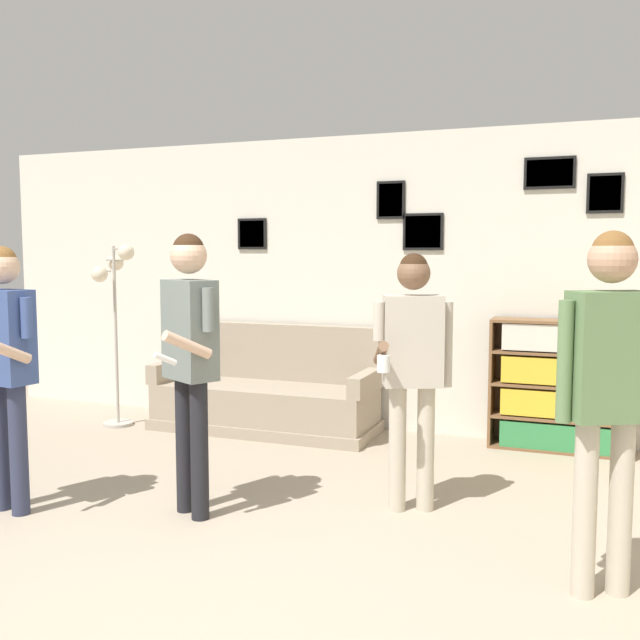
{
  "coord_description": "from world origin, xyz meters",
  "views": [
    {
      "loc": [
        1.78,
        -2.38,
        1.64
      ],
      "look_at": [
        0.13,
        1.95,
        1.19
      ],
      "focal_mm": 40.0,
      "sensor_mm": 36.0,
      "label": 1
    }
  ],
  "objects_px": {
    "person_player_foreground_center": "(190,343)",
    "person_watcher_holding_cup": "(413,355)",
    "person_spectator_near_bookshelf": "(608,374)",
    "floor_lamp": "(115,299)",
    "person_player_foreground_left": "(5,350)",
    "bookshelf": "(561,386)",
    "couch": "(267,396)"
  },
  "relations": [
    {
      "from": "person_watcher_holding_cup",
      "to": "person_spectator_near_bookshelf",
      "type": "distance_m",
      "value": 1.36
    },
    {
      "from": "couch",
      "to": "person_spectator_near_bookshelf",
      "type": "bearing_deg",
      "value": -39.64
    },
    {
      "from": "floor_lamp",
      "to": "person_player_foreground_left",
      "type": "bearing_deg",
      "value": -70.14
    },
    {
      "from": "person_player_foreground_left",
      "to": "person_watcher_holding_cup",
      "type": "height_order",
      "value": "person_player_foreground_left"
    },
    {
      "from": "floor_lamp",
      "to": "person_player_foreground_center",
      "type": "relative_size",
      "value": 0.98
    },
    {
      "from": "floor_lamp",
      "to": "person_player_foreground_left",
      "type": "relative_size",
      "value": 1.02
    },
    {
      "from": "bookshelf",
      "to": "person_player_foreground_left",
      "type": "height_order",
      "value": "person_player_foreground_left"
    },
    {
      "from": "bookshelf",
      "to": "person_watcher_holding_cup",
      "type": "height_order",
      "value": "person_watcher_holding_cup"
    },
    {
      "from": "person_spectator_near_bookshelf",
      "to": "person_player_foreground_center",
      "type": "bearing_deg",
      "value": 174.84
    },
    {
      "from": "floor_lamp",
      "to": "person_watcher_holding_cup",
      "type": "bearing_deg",
      "value": -21.01
    },
    {
      "from": "floor_lamp",
      "to": "couch",
      "type": "bearing_deg",
      "value": 15.77
    },
    {
      "from": "person_watcher_holding_cup",
      "to": "person_spectator_near_bookshelf",
      "type": "bearing_deg",
      "value": -34.94
    },
    {
      "from": "couch",
      "to": "person_player_foreground_left",
      "type": "height_order",
      "value": "person_player_foreground_left"
    },
    {
      "from": "floor_lamp",
      "to": "person_spectator_near_bookshelf",
      "type": "relative_size",
      "value": 0.98
    },
    {
      "from": "bookshelf",
      "to": "person_watcher_holding_cup",
      "type": "bearing_deg",
      "value": -114.83
    },
    {
      "from": "floor_lamp",
      "to": "person_player_foreground_center",
      "type": "xyz_separation_m",
      "value": [
        1.87,
        -1.76,
        -0.12
      ]
    },
    {
      "from": "bookshelf",
      "to": "person_player_foreground_left",
      "type": "distance_m",
      "value": 4.21
    },
    {
      "from": "person_player_foreground_center",
      "to": "person_watcher_holding_cup",
      "type": "xyz_separation_m",
      "value": [
        1.26,
        0.56,
        -0.09
      ]
    },
    {
      "from": "couch",
      "to": "person_watcher_holding_cup",
      "type": "bearing_deg",
      "value": -42.34
    },
    {
      "from": "couch",
      "to": "bookshelf",
      "type": "relative_size",
      "value": 1.82
    },
    {
      "from": "floor_lamp",
      "to": "person_player_foreground_center",
      "type": "height_order",
      "value": "person_player_foreground_center"
    },
    {
      "from": "couch",
      "to": "person_player_foreground_left",
      "type": "xyz_separation_m",
      "value": [
        -0.61,
        -2.52,
        0.72
      ]
    },
    {
      "from": "couch",
      "to": "person_player_foreground_center",
      "type": "xyz_separation_m",
      "value": [
        0.49,
        -2.16,
        0.78
      ]
    },
    {
      "from": "couch",
      "to": "person_player_foreground_center",
      "type": "relative_size",
      "value": 1.18
    },
    {
      "from": "person_player_foreground_left",
      "to": "person_watcher_holding_cup",
      "type": "relative_size",
      "value": 1.03
    },
    {
      "from": "couch",
      "to": "person_spectator_near_bookshelf",
      "type": "xyz_separation_m",
      "value": [
        2.86,
        -2.37,
        0.77
      ]
    },
    {
      "from": "bookshelf",
      "to": "person_player_foreground_left",
      "type": "bearing_deg",
      "value": -139.62
    },
    {
      "from": "bookshelf",
      "to": "person_player_foreground_center",
      "type": "xyz_separation_m",
      "value": [
        -2.08,
        -2.35,
        0.55
      ]
    },
    {
      "from": "floor_lamp",
      "to": "person_player_foreground_left",
      "type": "distance_m",
      "value": 2.27
    },
    {
      "from": "bookshelf",
      "to": "person_spectator_near_bookshelf",
      "type": "distance_m",
      "value": 2.63
    },
    {
      "from": "couch",
      "to": "person_watcher_holding_cup",
      "type": "xyz_separation_m",
      "value": [
        1.75,
        -1.59,
        0.69
      ]
    },
    {
      "from": "person_player_foreground_center",
      "to": "floor_lamp",
      "type": "bearing_deg",
      "value": 136.64
    }
  ]
}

